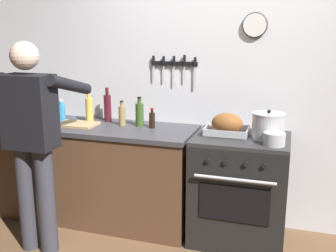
{
  "coord_description": "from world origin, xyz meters",
  "views": [
    {
      "loc": [
        0.57,
        -2.09,
        1.72
      ],
      "look_at": [
        -0.36,
        0.85,
        0.98
      ],
      "focal_mm": 41.77,
      "sensor_mm": 36.0,
      "label": 1
    }
  ],
  "objects": [
    {
      "name": "roasting_pan",
      "position": [
        0.09,
        1.0,
        0.98
      ],
      "size": [
        0.35,
        0.26,
        0.18
      ],
      "color": "#B7B7BC",
      "rests_on": "stove"
    },
    {
      "name": "bottle_olive_oil",
      "position": [
        -0.7,
        1.09,
        1.01
      ],
      "size": [
        0.07,
        0.07,
        0.26
      ],
      "color": "#385623",
      "rests_on": "counter_block"
    },
    {
      "name": "wall_back",
      "position": [
        0.0,
        1.35,
        1.3
      ],
      "size": [
        6.0,
        0.13,
        2.6
      ],
      "color": "silver",
      "rests_on": "ground"
    },
    {
      "name": "counter_block",
      "position": [
        -1.2,
        0.99,
        0.45
      ],
      "size": [
        2.03,
        0.65,
        0.9
      ],
      "color": "brown",
      "rests_on": "ground"
    },
    {
      "name": "bottle_cooking_oil",
      "position": [
        -1.21,
        1.1,
        1.02
      ],
      "size": [
        0.07,
        0.07,
        0.29
      ],
      "color": "gold",
      "rests_on": "counter_block"
    },
    {
      "name": "bottle_soy_sauce",
      "position": [
        -0.57,
        1.05,
        0.97
      ],
      "size": [
        0.05,
        0.05,
        0.18
      ],
      "color": "black",
      "rests_on": "counter_block"
    },
    {
      "name": "saucepan",
      "position": [
        0.48,
        0.82,
        0.95
      ],
      "size": [
        0.16,
        0.16,
        0.1
      ],
      "color": "#B7B7BC",
      "rests_on": "stove"
    },
    {
      "name": "bottle_vinegar",
      "position": [
        -0.86,
        1.06,
        0.99
      ],
      "size": [
        0.06,
        0.06,
        0.23
      ],
      "color": "#997F4C",
      "rests_on": "counter_block"
    },
    {
      "name": "bottle_dish_soap",
      "position": [
        -1.48,
        1.05,
        0.98
      ],
      "size": [
        0.07,
        0.07,
        0.2
      ],
      "color": "#338CCC",
      "rests_on": "counter_block"
    },
    {
      "name": "stock_pot",
      "position": [
        0.42,
        1.0,
        1.0
      ],
      "size": [
        0.26,
        0.26,
        0.23
      ],
      "color": "#B7B7BC",
      "rests_on": "stove"
    },
    {
      "name": "stove",
      "position": [
        0.22,
        0.99,
        0.45
      ],
      "size": [
        0.76,
        0.67,
        0.9
      ],
      "color": "black",
      "rests_on": "ground"
    },
    {
      "name": "cutting_board",
      "position": [
        -1.25,
        0.94,
        0.91
      ],
      "size": [
        0.36,
        0.24,
        0.02
      ],
      "primitive_type": "cube",
      "color": "tan",
      "rests_on": "counter_block"
    },
    {
      "name": "bottle_wine_red",
      "position": [
        -1.06,
        1.17,
        1.03
      ],
      "size": [
        0.07,
        0.07,
        0.32
      ],
      "color": "#47141E",
      "rests_on": "counter_block"
    },
    {
      "name": "person_cook",
      "position": [
        -1.29,
        0.35,
        0.95
      ],
      "size": [
        0.51,
        0.63,
        1.66
      ],
      "rotation": [
        0.0,
        0.0,
        1.48
      ],
      "color": "#383842",
      "rests_on": "ground"
    }
  ]
}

